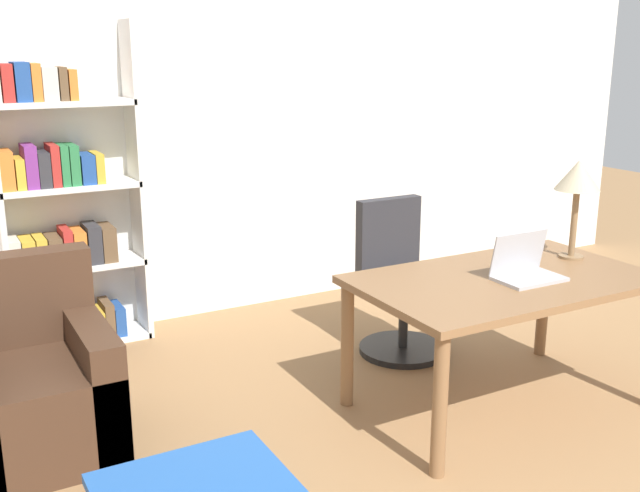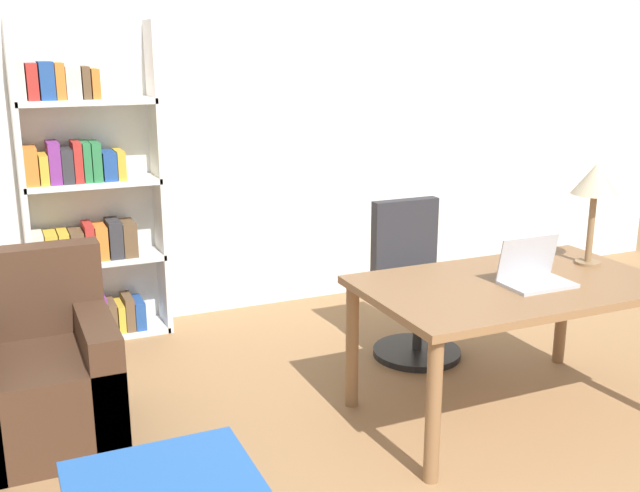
% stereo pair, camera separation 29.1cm
% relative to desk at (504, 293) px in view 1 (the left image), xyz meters
% --- Properties ---
extents(wall_back, '(8.00, 0.06, 2.70)m').
position_rel_desk_xyz_m(wall_back, '(-0.82, 2.18, 0.71)').
color(wall_back, white).
rests_on(wall_back, ground_plane).
extents(desk, '(1.55, 0.93, 0.73)m').
position_rel_desk_xyz_m(desk, '(0.00, 0.00, 0.00)').
color(desk, olive).
rests_on(desk, ground_plane).
extents(laptop, '(0.35, 0.23, 0.24)m').
position_rel_desk_xyz_m(laptop, '(0.07, -0.07, 0.14)').
color(laptop, '#B2B2B7').
rests_on(laptop, desk).
extents(table_lamp, '(0.25, 0.25, 0.56)m').
position_rel_desk_xyz_m(table_lamp, '(0.58, 0.10, 0.54)').
color(table_lamp, olive).
rests_on(table_lamp, desk).
extents(office_chair, '(0.55, 0.55, 0.97)m').
position_rel_desk_xyz_m(office_chair, '(-0.04, 0.91, -0.22)').
color(office_chair, black).
rests_on(office_chair, ground_plane).
extents(armchair, '(0.71, 0.77, 0.92)m').
position_rel_desk_xyz_m(armchair, '(-2.27, 0.72, -0.33)').
color(armchair, '#472D1E').
rests_on(armchair, ground_plane).
extents(bookshelf, '(0.88, 0.28, 2.06)m').
position_rel_desk_xyz_m(bookshelf, '(-1.86, 1.99, 0.24)').
color(bookshelf, white).
rests_on(bookshelf, ground_plane).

